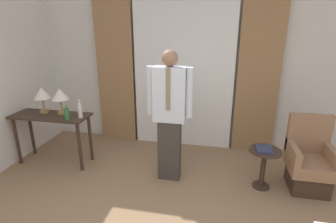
# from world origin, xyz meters

# --- Properties ---
(wall_back) EXTENTS (10.00, 0.06, 2.70)m
(wall_back) POSITION_xyz_m (0.00, 3.06, 1.35)
(wall_back) COLOR silver
(wall_back) RESTS_ON ground_plane
(curtain_sheer_center) EXTENTS (1.69, 0.06, 2.58)m
(curtain_sheer_center) POSITION_xyz_m (0.00, 2.93, 1.29)
(curtain_sheer_center) COLOR white
(curtain_sheer_center) RESTS_ON ground_plane
(curtain_drape_left) EXTENTS (0.67, 0.06, 2.58)m
(curtain_drape_left) POSITION_xyz_m (-1.22, 2.93, 1.29)
(curtain_drape_left) COLOR #997047
(curtain_drape_left) RESTS_ON ground_plane
(curtain_drape_right) EXTENTS (0.67, 0.06, 2.58)m
(curtain_drape_right) POSITION_xyz_m (1.22, 2.93, 1.29)
(curtain_drape_right) COLOR #997047
(curtain_drape_right) RESTS_ON ground_plane
(desk) EXTENTS (1.17, 0.45, 0.79)m
(desk) POSITION_xyz_m (-1.87, 1.88, 0.65)
(desk) COLOR #38281E
(desk) RESTS_ON ground_plane
(table_lamp_left) EXTENTS (0.25, 0.25, 0.40)m
(table_lamp_left) POSITION_xyz_m (-2.02, 1.96, 1.08)
(table_lamp_left) COLOR #9E7F47
(table_lamp_left) RESTS_ON desk
(table_lamp_right) EXTENTS (0.25, 0.25, 0.40)m
(table_lamp_right) POSITION_xyz_m (-1.72, 1.96, 1.08)
(table_lamp_right) COLOR #9E7F47
(table_lamp_right) RESTS_ON desk
(bottle_near_edge) EXTENTS (0.06, 0.06, 0.28)m
(bottle_near_edge) POSITION_xyz_m (-1.35, 1.85, 0.90)
(bottle_near_edge) COLOR silver
(bottle_near_edge) RESTS_ON desk
(bottle_by_lamp) EXTENTS (0.08, 0.08, 0.21)m
(bottle_by_lamp) POSITION_xyz_m (-1.50, 1.74, 0.87)
(bottle_by_lamp) COLOR #336638
(bottle_by_lamp) RESTS_ON desk
(person) EXTENTS (0.61, 0.21, 1.80)m
(person) POSITION_xyz_m (-0.01, 1.78, 0.99)
(person) COLOR #38332D
(person) RESTS_ON ground_plane
(armchair) EXTENTS (0.54, 0.57, 0.97)m
(armchair) POSITION_xyz_m (1.83, 1.92, 0.35)
(armchair) COLOR #38281E
(armchair) RESTS_ON ground_plane
(side_table) EXTENTS (0.41, 0.41, 0.55)m
(side_table) POSITION_xyz_m (1.25, 1.80, 0.37)
(side_table) COLOR #38281E
(side_table) RESTS_ON ground_plane
(book) EXTENTS (0.20, 0.24, 0.03)m
(book) POSITION_xyz_m (1.23, 1.79, 0.57)
(book) COLOR #2D334C
(book) RESTS_ON side_table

